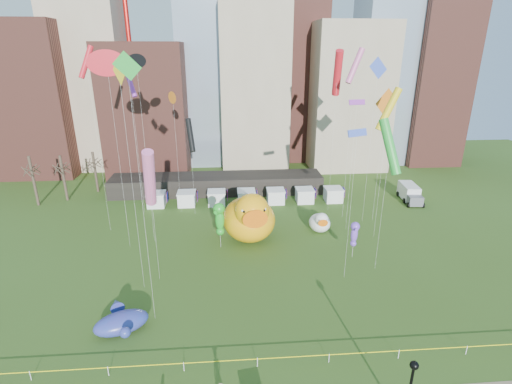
{
  "coord_description": "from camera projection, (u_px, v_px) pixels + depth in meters",
  "views": [
    {
      "loc": [
        -2.01,
        -24.71,
        24.61
      ],
      "look_at": [
        0.59,
        9.21,
        12.0
      ],
      "focal_mm": 27.0,
      "sensor_mm": 36.0,
      "label": 1
    }
  ],
  "objects": [
    {
      "name": "kite_14",
      "position": [
        386.0,
        103.0,
        53.06
      ],
      "size": [
        3.38,
        1.19,
        19.71
      ],
      "color": "silver",
      "rests_on": "ground"
    },
    {
      "name": "kite_16",
      "position": [
        338.0,
        73.0,
        54.97
      ],
      "size": [
        1.9,
        4.03,
        24.75
      ],
      "color": "silver",
      "rests_on": "ground"
    },
    {
      "name": "skyline",
      "position": [
        245.0,
        66.0,
        81.6
      ],
      "size": [
        101.0,
        23.0,
        68.0
      ],
      "color": "brown",
      "rests_on": "ground"
    },
    {
      "name": "vendor_tents",
      "position": [
        246.0,
        197.0,
        65.15
      ],
      "size": [
        33.24,
        2.8,
        2.4
      ],
      "color": "white",
      "rests_on": "ground"
    },
    {
      "name": "kite_11",
      "position": [
        129.0,
        78.0,
        29.68
      ],
      "size": [
        2.0,
        0.99,
        24.54
      ],
      "color": "silver",
      "rests_on": "ground"
    },
    {
      "name": "seahorse_purple",
      "position": [
        355.0,
        232.0,
        47.28
      ],
      "size": [
        1.24,
        1.49,
        4.91
      ],
      "rotation": [
        0.0,
        0.0,
        -0.12
      ],
      "color": "silver",
      "rests_on": "ground"
    },
    {
      "name": "kite_7",
      "position": [
        357.0,
        104.0,
        50.01
      ],
      "size": [
        2.26,
        0.7,
        18.55
      ],
      "color": "silver",
      "rests_on": "ground"
    },
    {
      "name": "bare_trees",
      "position": [
        64.0,
        177.0,
        66.14
      ],
      "size": [
        8.44,
        6.44,
        8.5
      ],
      "color": "#382B21",
      "rests_on": "ground"
    },
    {
      "name": "seahorse_green",
      "position": [
        220.0,
        217.0,
        49.53
      ],
      "size": [
        1.97,
        2.2,
        6.31
      ],
      "rotation": [
        0.0,
        0.0,
        -0.37
      ],
      "color": "silver",
      "rests_on": "ground"
    },
    {
      "name": "kite_10",
      "position": [
        190.0,
        135.0,
        57.02
      ],
      "size": [
        1.66,
        2.98,
        15.13
      ],
      "color": "silver",
      "rests_on": "ground"
    },
    {
      "name": "pavilion",
      "position": [
        217.0,
        184.0,
        70.22
      ],
      "size": [
        38.0,
        6.0,
        3.2
      ],
      "primitive_type": "cube",
      "color": "black",
      "rests_on": "ground"
    },
    {
      "name": "kite_5",
      "position": [
        378.0,
        72.0,
        51.2
      ],
      "size": [
        2.79,
        0.91,
        23.8
      ],
      "color": "silver",
      "rests_on": "ground"
    },
    {
      "name": "kite_4",
      "position": [
        120.0,
        81.0,
        34.87
      ],
      "size": [
        1.49,
        1.77,
        23.86
      ],
      "color": "silver",
      "rests_on": "ground"
    },
    {
      "name": "kite_2",
      "position": [
        136.0,
        62.0,
        44.8
      ],
      "size": [
        1.37,
        1.26,
        24.19
      ],
      "color": "silver",
      "rests_on": "ground"
    },
    {
      "name": "caution_tape",
      "position": [
        257.0,
        360.0,
        31.56
      ],
      "size": [
        50.0,
        0.06,
        0.9
      ],
      "color": "white",
      "rests_on": "ground"
    },
    {
      "name": "kite_3",
      "position": [
        390.0,
        147.0,
        40.96
      ],
      "size": [
        2.49,
        3.56,
        17.87
      ],
      "color": "silver",
      "rests_on": "ground"
    },
    {
      "name": "big_duck",
      "position": [
        250.0,
        217.0,
        51.68
      ],
      "size": [
        7.9,
        10.1,
        7.52
      ],
      "rotation": [
        0.0,
        0.0,
        0.1
      ],
      "color": "#FFA60D",
      "rests_on": "ground"
    },
    {
      "name": "ground",
      "position": [
        257.0,
        367.0,
        31.8
      ],
      "size": [
        160.0,
        160.0,
        0.0
      ],
      "primitive_type": "plane",
      "color": "#365119",
      "rests_on": "ground"
    },
    {
      "name": "box_truck",
      "position": [
        410.0,
        193.0,
        66.3
      ],
      "size": [
        3.11,
        6.7,
        2.76
      ],
      "rotation": [
        0.0,
        0.0,
        -0.1
      ],
      "color": "silver",
      "rests_on": "ground"
    },
    {
      "name": "small_duck",
      "position": [
        320.0,
        222.0,
        54.88
      ],
      "size": [
        3.21,
        4.26,
        3.25
      ],
      "rotation": [
        0.0,
        0.0,
        -0.04
      ],
      "color": "white",
      "rests_on": "ground"
    },
    {
      "name": "kite_9",
      "position": [
        355.0,
        66.0,
        52.29
      ],
      "size": [
        2.89,
        1.93,
        24.93
      ],
      "color": "silver",
      "rests_on": "ground"
    },
    {
      "name": "kite_15",
      "position": [
        131.0,
        83.0,
        54.92
      ],
      "size": [
        2.06,
        2.16,
        22.08
      ],
      "color": "silver",
      "rests_on": "ground"
    },
    {
      "name": "kite_1",
      "position": [
        150.0,
        179.0,
        39.77
      ],
      "size": [
        2.14,
        4.19,
        15.52
      ],
      "color": "silver",
      "rests_on": "ground"
    },
    {
      "name": "kite_13",
      "position": [
        357.0,
        134.0,
        38.63
      ],
      "size": [
        2.31,
        1.29,
        17.14
      ],
      "color": "silver",
      "rests_on": "ground"
    },
    {
      "name": "kite_0",
      "position": [
        107.0,
        63.0,
        43.16
      ],
      "size": [
        2.92,
        0.69,
        24.65
      ],
      "color": "silver",
      "rests_on": "ground"
    },
    {
      "name": "kite_6",
      "position": [
        173.0,
        98.0,
        55.92
      ],
      "size": [
        1.1,
        1.6,
        18.94
      ],
      "color": "silver",
      "rests_on": "ground"
    },
    {
      "name": "kite_12",
      "position": [
        389.0,
        109.0,
        47.92
      ],
      "size": [
        3.3,
        1.65,
        20.34
      ],
      "color": "silver",
      "rests_on": "ground"
    },
    {
      "name": "kite_8",
      "position": [
        86.0,
        62.0,
        47.76
      ],
      "size": [
        2.3,
        2.02,
        25.19
      ],
      "color": "silver",
      "rests_on": "ground"
    },
    {
      "name": "whale_inflatable",
      "position": [
        121.0,
        321.0,
        35.61
      ],
      "size": [
        5.6,
        6.17,
        2.19
      ],
      "rotation": [
        0.0,
        0.0,
        0.4
      ],
      "color": "#3A328A",
      "rests_on": "ground"
    }
  ]
}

